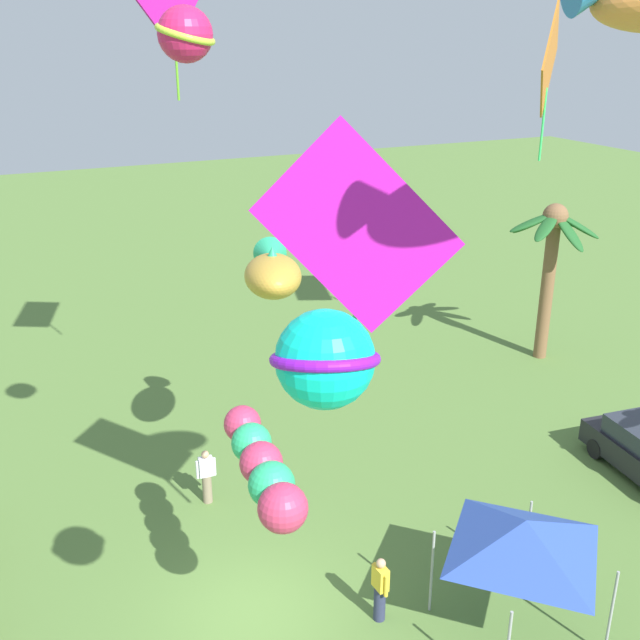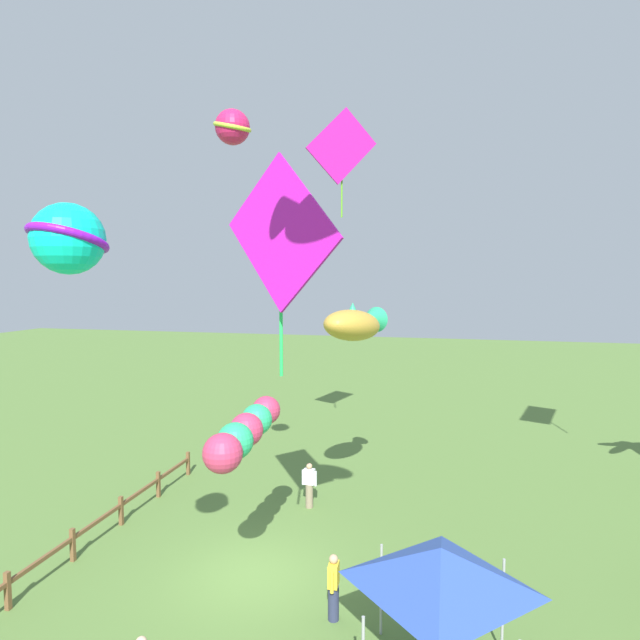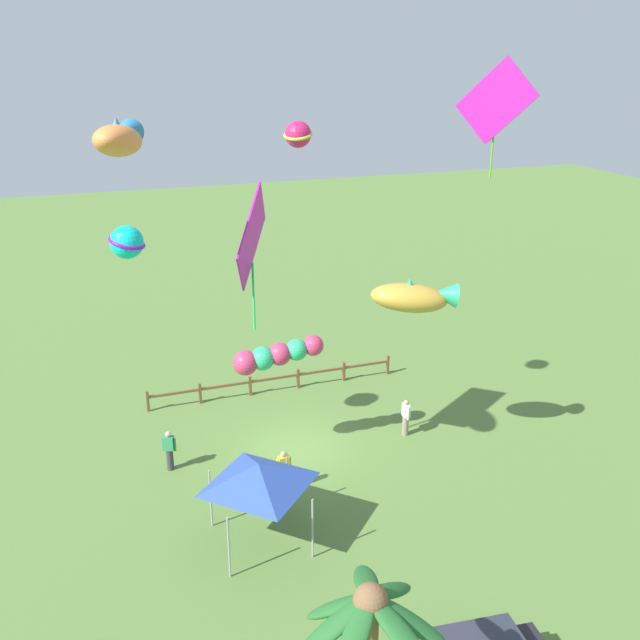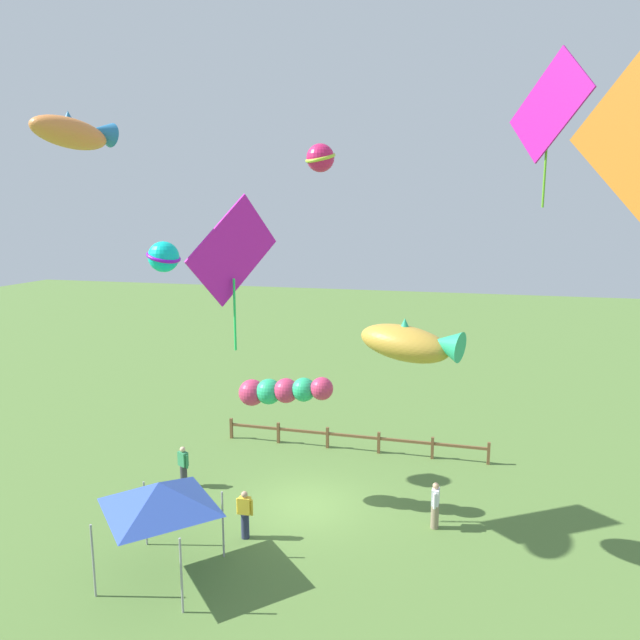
{
  "view_description": "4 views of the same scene",
  "coord_description": "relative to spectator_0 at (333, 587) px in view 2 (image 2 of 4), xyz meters",
  "views": [
    {
      "loc": [
        12.55,
        -4.13,
        12.08
      ],
      "look_at": [
        -1.32,
        2.27,
        6.16
      ],
      "focal_mm": 42.19,
      "sensor_mm": 36.0,
      "label": 1
    },
    {
      "loc": [
        12.88,
        4.99,
        8.01
      ],
      "look_at": [
        -0.73,
        1.68,
        6.93
      ],
      "focal_mm": 29.63,
      "sensor_mm": 36.0,
      "label": 2
    },
    {
      "loc": [
        7.48,
        23.45,
        14.65
      ],
      "look_at": [
        -0.13,
        2.32,
        6.25
      ],
      "focal_mm": 40.27,
      "sensor_mm": 36.0,
      "label": 3
    },
    {
      "loc": [
        -5.35,
        18.49,
        10.18
      ],
      "look_at": [
        -1.3,
        2.95,
        7.28
      ],
      "focal_mm": 32.84,
      "sensor_mm": 36.0,
      "label": 4
    }
  ],
  "objects": [
    {
      "name": "ground_plane",
      "position": [
        -1.29,
        -2.49,
        -0.81
      ],
      "size": [
        120.0,
        120.0,
        0.0
      ],
      "primitive_type": "plane",
      "color": "#567A38"
    },
    {
      "name": "rail_fence",
      "position": [
        -1.92,
        -7.76,
        -0.23
      ],
      "size": [
        11.54,
        0.12,
        0.95
      ],
      "color": "brown",
      "rests_on": "ground"
    },
    {
      "name": "spectator_0",
      "position": [
        0.0,
        0.0,
        0.0
      ],
      "size": [
        0.55,
        0.26,
        1.59
      ],
      "color": "#2D3351",
      "rests_on": "ground"
    },
    {
      "name": "spectator_1",
      "position": [
        -5.81,
        -2.13,
        0.0
      ],
      "size": [
        0.26,
        0.55,
        1.59
      ],
      "color": "gray",
      "rests_on": "ground"
    },
    {
      "name": "festival_tent",
      "position": [
        1.54,
        2.45,
        1.65
      ],
      "size": [
        2.86,
        2.86,
        2.85
      ],
      "color": "#9E9EA3",
      "rests_on": "ground"
    },
    {
      "name": "kite_fish_1",
      "position": [
        -5.02,
        -0.38,
        5.77
      ],
      "size": [
        3.32,
        2.21,
        1.36
      ],
      "color": "gold"
    },
    {
      "name": "kite_tube_2",
      "position": [
        -0.47,
        -2.4,
        3.39
      ],
      "size": [
        3.43,
        1.0,
        1.24
      ],
      "color": "#D43560"
    },
    {
      "name": "kite_ball_3",
      "position": [
        4.35,
        -3.37,
        7.84
      ],
      "size": [
        1.62,
        1.62,
        1.13
      ],
      "color": "#0CD9C5"
    },
    {
      "name": "kite_diamond_5",
      "position": [
        -8.45,
        -1.53,
        12.19
      ],
      "size": [
        1.9,
        2.39,
        4.18
      ],
      "color": "#B81994"
    },
    {
      "name": "kite_diamond_6",
      "position": [
        0.61,
        -1.06,
        8.17
      ],
      "size": [
        1.8,
        3.12,
        4.93
      ],
      "color": "#CB19B7"
    },
    {
      "name": "kite_ball_7",
      "position": [
        -1.67,
        -3.1,
        11.19
      ],
      "size": [
        1.4,
        1.4,
        0.92
      ],
      "color": "#D61E5D"
    }
  ]
}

